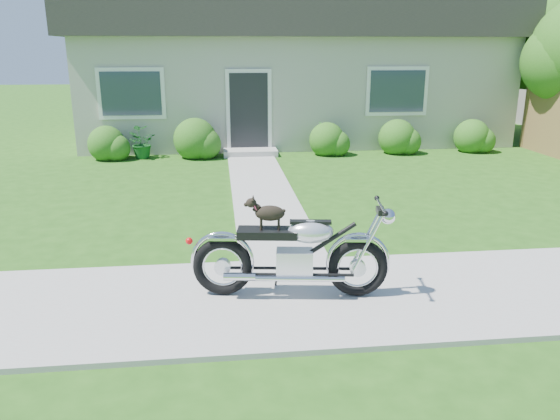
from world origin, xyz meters
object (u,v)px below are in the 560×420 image
object	(u,v)px
tree_far	(553,45)
potted_plant_left	(140,143)
potted_plant_right	(325,138)
house	(290,67)
motorcycle_with_dog	(294,253)

from	to	relation	value
tree_far	potted_plant_left	bearing A→B (deg)	-170.56
tree_far	potted_plant_right	bearing A→B (deg)	-164.61
house	potted_plant_left	xyz separation A→B (m)	(-4.31, -3.44, -1.76)
tree_far	potted_plant_left	size ratio (longest dim) A/B	5.47
house	tree_far	distance (m)	7.95
house	potted_plant_right	xyz separation A→B (m)	(0.49, -3.44, -1.73)
potted_plant_left	potted_plant_right	size ratio (longest dim) A/B	0.93
tree_far	potted_plant_left	distance (m)	12.50
tree_far	potted_plant_right	size ratio (longest dim) A/B	5.09
potted_plant_right	motorcycle_with_dog	world-z (taller)	motorcycle_with_dog
house	potted_plant_left	bearing A→B (deg)	-141.36
house	potted_plant_right	size ratio (longest dim) A/B	14.67
house	motorcycle_with_dog	bearing A→B (deg)	-97.30
house	motorcycle_with_dog	xyz separation A→B (m)	(-1.54, -11.98, -1.62)
potted_plant_right	house	bearing A→B (deg)	98.02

